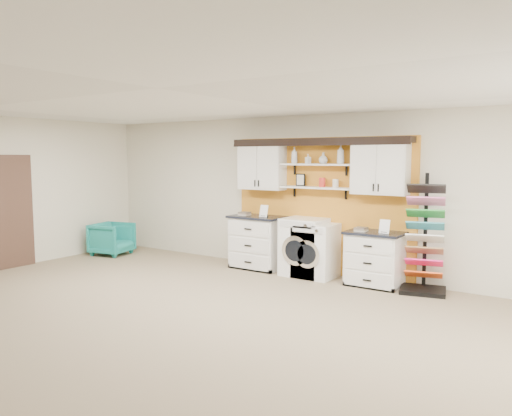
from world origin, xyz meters
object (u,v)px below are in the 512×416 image
Objects in this scene: base_cabinet_right at (375,259)px; washer at (305,247)px; armchair at (112,239)px; sample_rack at (424,256)px; dryer at (316,250)px; base_cabinet_left at (258,242)px.

washer is (-1.27, -0.00, 0.06)m from base_cabinet_right.
sample_rack is at bearing -95.83° from armchair.
base_cabinet_left is at bearing 179.84° from dryer.
base_cabinet_left is 3.02m from sample_rack.
armchair is at bearing 173.53° from sample_rack.
sample_rack is 2.44× the size of armchair.
base_cabinet_left is 3.33m from armchair.
washer is (0.99, -0.00, 0.01)m from base_cabinet_left.
dryer is (0.23, 0.00, -0.04)m from washer.
base_cabinet_right is 0.89× the size of washer.
sample_rack is at bearing 2.80° from base_cabinet_right.
base_cabinet_right is 1.27m from washer.
base_cabinet_left is 1.12× the size of base_cabinet_right.
armchair is (-6.28, -0.70, -0.22)m from sample_rack.
sample_rack is (1.81, 0.04, 0.10)m from dryer.
sample_rack reaches higher than base_cabinet_right.
base_cabinet_left is 1.00× the size of washer.
dryer is at bearing -0.16° from base_cabinet_left.
base_cabinet_left is at bearing 179.81° from washer.
washer is at bearing -179.85° from base_cabinet_right.
washer reaches higher than base_cabinet_right.
armchair is at bearing -171.23° from washer.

